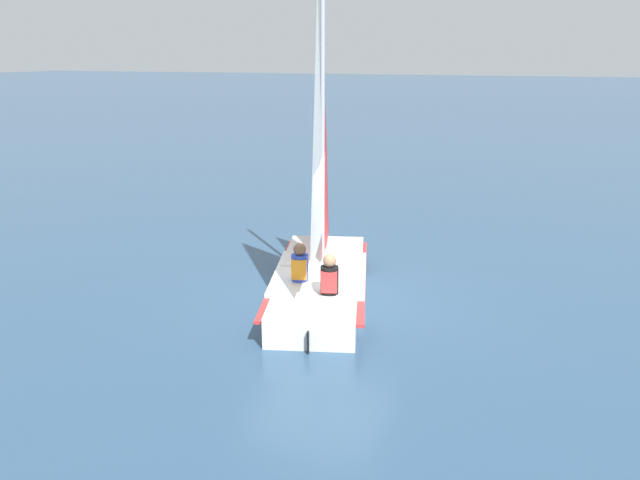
{
  "coord_description": "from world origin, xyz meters",
  "views": [
    {
      "loc": [
        -9.87,
        -3.98,
        4.26
      ],
      "look_at": [
        0.0,
        0.0,
        1.09
      ],
      "focal_mm": 35.0,
      "sensor_mm": 36.0,
      "label": 1
    }
  ],
  "objects": [
    {
      "name": "sailor_crew",
      "position": [
        -0.92,
        -0.54,
        0.62
      ],
      "size": [
        0.4,
        0.38,
        1.16
      ],
      "rotation": [
        0.0,
        0.0,
        0.3
      ],
      "color": "black",
      "rests_on": "ground_plane"
    },
    {
      "name": "sailor_helm",
      "position": [
        -0.53,
        0.16,
        0.62
      ],
      "size": [
        0.4,
        0.38,
        1.16
      ],
      "rotation": [
        0.0,
        0.0,
        0.3
      ],
      "color": "black",
      "rests_on": "ground_plane"
    },
    {
      "name": "sailboat_main",
      "position": [
        -0.04,
        -0.01,
        0.67
      ],
      "size": [
        4.59,
        2.86,
        5.45
      ],
      "rotation": [
        0.0,
        0.0,
        0.3
      ],
      "color": "white",
      "rests_on": "ground_plane"
    },
    {
      "name": "ground_plane",
      "position": [
        0.0,
        0.0,
        0.0
      ],
      "size": [
        260.0,
        260.0,
        0.0
      ],
      "primitive_type": "plane",
      "color": "#2D4C6B"
    }
  ]
}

